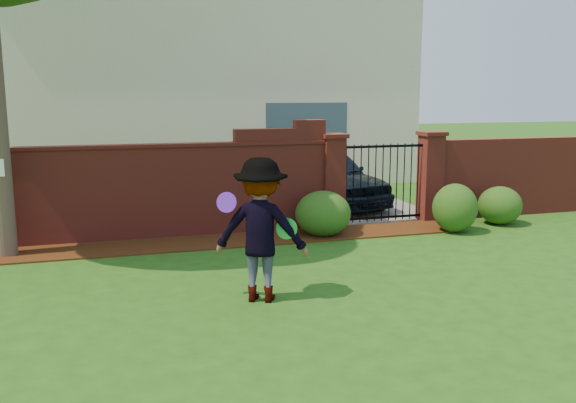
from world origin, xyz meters
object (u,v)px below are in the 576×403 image
object	(u,v)px
frisbee_purple	(227,202)
frisbee_green	(287,229)
man	(260,231)
car	(331,178)

from	to	relation	value
frisbee_purple	frisbee_green	size ratio (longest dim) A/B	0.96
man	frisbee_purple	distance (m)	0.57
car	frisbee_green	distance (m)	6.87
car	man	size ratio (longest dim) A/B	2.12
car	man	bearing A→B (deg)	-129.80
car	man	distance (m)	6.86
man	frisbee_purple	xyz separation A→B (m)	(-0.42, 0.05, 0.38)
man	frisbee_green	bearing A→B (deg)	176.21
man	frisbee_purple	size ratio (longest dim) A/B	7.13
man	frisbee_green	size ratio (longest dim) A/B	6.85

